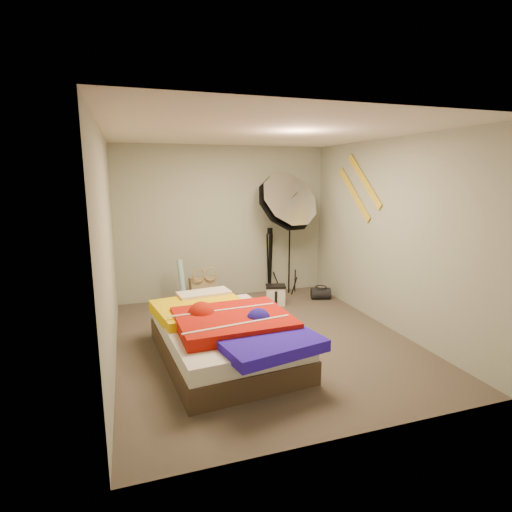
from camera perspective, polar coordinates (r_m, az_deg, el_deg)
name	(u,v)px	position (r m, az deg, el deg)	size (l,w,h in m)	color
floor	(263,340)	(5.12, 1.04, -11.85)	(4.00, 4.00, 0.00)	brown
ceiling	(264,132)	(4.72, 1.16, 17.24)	(4.00, 4.00, 0.00)	silver
wall_back	(224,223)	(6.67, -4.57, 4.75)	(3.50, 3.50, 0.00)	#969D8E
wall_front	(354,284)	(2.99, 13.80, -3.91)	(3.50, 3.50, 0.00)	#969D8E
wall_left	(108,250)	(4.51, -20.41, 0.85)	(4.00, 4.00, 0.00)	#969D8E
wall_right	(388,235)	(5.58, 18.35, 2.90)	(4.00, 4.00, 0.00)	#969D8E
tote_bag	(204,290)	(6.47, -7.51, -4.87)	(0.43, 0.13, 0.43)	tan
wrapping_roll	(182,284)	(6.26, -10.50, -3.95)	(0.09, 0.09, 0.76)	#4EA6B9
camera_case	(275,296)	(6.38, 2.80, -5.68)	(0.29, 0.21, 0.29)	silver
duffel_bag	(321,293)	(6.74, 9.22, -5.30)	(0.19, 0.19, 0.32)	black
wall_stripe_upper	(364,181)	(6.01, 15.20, 10.36)	(0.02, 1.10, 0.10)	gold
wall_stripe_lower	(354,194)	(6.22, 13.84, 8.61)	(0.02, 1.10, 0.10)	gold
bed	(225,335)	(4.55, -4.39, -11.13)	(1.57, 2.16, 0.56)	#443224
photo_umbrella	(286,204)	(6.58, 4.27, 7.46)	(1.21, 0.89, 2.19)	black
camera_tripod	(270,256)	(6.87, 1.99, -0.02)	(0.08, 0.08, 1.15)	black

